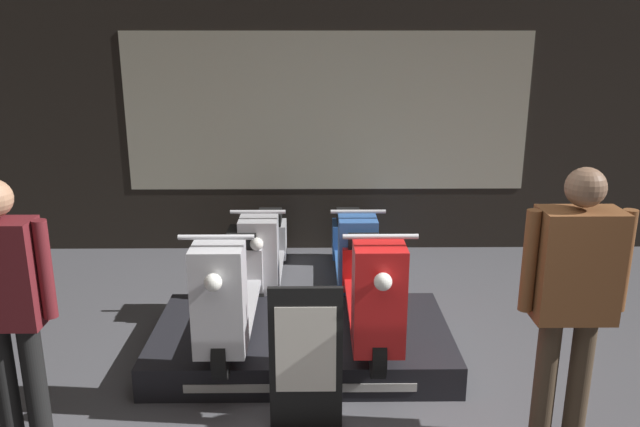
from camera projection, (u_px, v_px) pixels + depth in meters
name	position (u px, v px, depth m)	size (l,w,h in m)	color
shop_wall_back	(327.00, 108.00, 6.76)	(7.93, 0.09, 3.20)	#28231E
display_platform	(302.00, 342.00, 4.74)	(2.22, 1.26, 0.24)	black
scooter_display_left	(232.00, 286.00, 4.53)	(0.46, 1.80, 0.96)	black
scooter_display_right	(370.00, 285.00, 4.54)	(0.46, 1.80, 0.96)	black
scooter_backrow_0	(265.00, 252.00, 5.94)	(0.46, 1.80, 0.96)	black
scooter_backrow_1	(353.00, 252.00, 5.95)	(0.46, 1.80, 0.96)	black
person_left_browsing	(8.00, 299.00, 3.49)	(0.54, 0.21, 1.63)	black
person_right_browsing	(574.00, 286.00, 3.51)	(0.61, 0.25, 1.69)	#473828
price_sign_board	(306.00, 358.00, 3.79)	(0.45, 0.04, 0.94)	black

